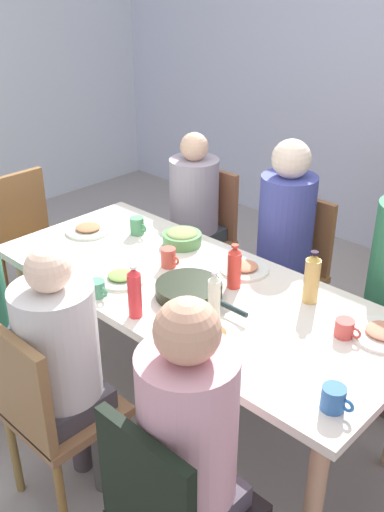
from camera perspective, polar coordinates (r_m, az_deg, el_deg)
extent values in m
plane|color=gray|center=(3.12, 0.00, -14.40)|extent=(7.23, 7.23, 0.00)
cube|color=silver|center=(2.71, 0.00, -3.20)|extent=(2.06, 0.88, 0.04)
cylinder|color=tan|center=(3.36, -15.75, -4.97)|extent=(0.07, 0.07, 0.68)
cylinder|color=tan|center=(2.30, 11.92, -22.50)|extent=(0.07, 0.07, 0.68)
cylinder|color=tan|center=(3.68, -6.85, -1.02)|extent=(0.07, 0.07, 0.68)
cube|color=#936138|center=(3.34, 8.80, -2.40)|extent=(0.40, 0.40, 0.04)
cylinder|color=#905F33|center=(3.50, 12.43, -5.52)|extent=(0.04, 0.04, 0.43)
cylinder|color=brown|center=(3.66, 7.95, -3.60)|extent=(0.04, 0.04, 0.43)
cylinder|color=#955E31|center=(3.26, 9.20, -7.94)|extent=(0.04, 0.04, 0.43)
cylinder|color=#95593D|center=(3.42, 4.55, -5.74)|extent=(0.04, 0.04, 0.43)
cube|color=#945E36|center=(3.37, 10.87, 2.19)|extent=(0.38, 0.04, 0.45)
cylinder|color=navy|center=(3.34, 8.65, -6.69)|extent=(0.09, 0.09, 0.45)
cylinder|color=#31364B|center=(3.42, 6.47, -5.69)|extent=(0.09, 0.09, 0.45)
cube|color=#323247|center=(3.31, 8.87, -1.50)|extent=(0.30, 0.30, 0.10)
cylinder|color=#41499F|center=(3.18, 9.26, 3.37)|extent=(0.30, 0.30, 0.52)
sphere|color=beige|center=(3.05, 9.76, 9.39)|extent=(0.21, 0.21, 0.21)
cylinder|color=brown|center=(3.29, -18.19, -8.82)|extent=(0.04, 0.04, 0.43)
cylinder|color=olive|center=(3.04, -14.94, -11.60)|extent=(0.04, 0.04, 0.43)
cylinder|color=#383D3A|center=(3.07, -16.99, -11.21)|extent=(0.09, 0.09, 0.45)
cylinder|color=brown|center=(3.38, 17.41, -7.61)|extent=(0.04, 0.04, 0.43)
cylinder|color=brown|center=(3.12, 14.46, -10.33)|extent=(0.04, 0.04, 0.43)
cylinder|color=#54533E|center=(3.14, 16.56, -10.21)|extent=(0.09, 0.09, 0.45)
cube|color=olive|center=(3.72, 0.20, 1.19)|extent=(0.40, 0.40, 0.04)
cylinder|color=#95613D|center=(3.84, 3.79, -1.79)|extent=(0.04, 0.04, 0.43)
cylinder|color=olive|center=(4.04, 0.11, -0.17)|extent=(0.04, 0.04, 0.43)
cylinder|color=brown|center=(3.62, 0.30, -3.69)|extent=(0.04, 0.04, 0.43)
cylinder|color=olive|center=(3.83, -3.40, -1.87)|extent=(0.04, 0.04, 0.43)
cube|color=#955B3E|center=(3.75, 2.11, 5.30)|extent=(0.38, 0.04, 0.45)
cylinder|color=#493F48|center=(3.71, 0.03, -2.66)|extent=(0.09, 0.09, 0.45)
cylinder|color=#423E46|center=(3.81, -1.71, -1.83)|extent=(0.09, 0.09, 0.45)
cube|color=#374045|center=(3.69, 0.21, 2.03)|extent=(0.30, 0.30, 0.10)
cylinder|color=#A096A7|center=(3.58, 0.21, 6.04)|extent=(0.30, 0.30, 0.45)
sphere|color=beige|center=(3.49, 0.22, 10.69)|extent=(0.17, 0.17, 0.17)
cube|color=brown|center=(2.48, -12.27, -14.73)|extent=(0.40, 0.40, 0.04)
cylinder|color=olive|center=(2.69, -17.07, -18.06)|extent=(0.04, 0.04, 0.43)
cylinder|color=brown|center=(2.48, -12.71, -22.33)|extent=(0.04, 0.04, 0.43)
cylinder|color=brown|center=(2.81, -10.97, -14.88)|extent=(0.04, 0.04, 0.43)
cylinder|color=brown|center=(2.61, -6.28, -18.55)|extent=(0.04, 0.04, 0.43)
cube|color=brown|center=(2.27, -16.64, -12.28)|extent=(0.38, 0.04, 0.45)
cylinder|color=#443A3F|center=(2.72, -11.04, -16.33)|extent=(0.09, 0.09, 0.45)
cylinder|color=#484544|center=(2.62, -8.86, -18.11)|extent=(0.09, 0.09, 0.45)
cube|color=#3C373D|center=(2.44, -12.41, -13.68)|extent=(0.30, 0.30, 0.10)
cylinder|color=silver|center=(2.27, -13.13, -8.23)|extent=(0.31, 0.31, 0.47)
sphere|color=beige|center=(2.11, -14.01, -1.30)|extent=(0.17, 0.17, 0.17)
cube|color=olive|center=(3.76, -14.83, 0.54)|extent=(0.40, 0.40, 0.04)
cylinder|color=brown|center=(4.07, -13.76, -0.76)|extent=(0.04, 0.04, 0.43)
cylinder|color=brown|center=(3.93, -17.85, -2.44)|extent=(0.04, 0.04, 0.43)
cylinder|color=olive|center=(3.82, -10.92, -2.43)|extent=(0.04, 0.04, 0.43)
cylinder|color=#94593E|center=(3.67, -15.18, -4.30)|extent=(0.04, 0.04, 0.43)
cube|color=olive|center=(3.81, -16.72, 4.53)|extent=(0.04, 0.38, 0.45)
cube|color=black|center=(2.10, -0.39, -23.79)|extent=(0.40, 0.40, 0.04)
cylinder|color=black|center=(2.43, -0.49, -22.71)|extent=(0.04, 0.04, 0.43)
cube|color=black|center=(1.85, -4.62, -22.29)|extent=(0.38, 0.04, 0.45)
cube|color=#433A47|center=(2.06, -0.40, -22.74)|extent=(0.30, 0.30, 0.10)
cylinder|color=#D697A8|center=(1.83, -0.43, -16.44)|extent=(0.31, 0.31, 0.53)
sphere|color=tan|center=(1.61, -0.48, -7.38)|extent=(0.19, 0.19, 0.19)
cylinder|color=silver|center=(2.82, 5.20, -1.33)|extent=(0.23, 0.23, 0.01)
ellipsoid|color=#D07B5A|center=(2.81, 5.21, -0.98)|extent=(0.13, 0.13, 0.02)
cylinder|color=silver|center=(2.75, -6.98, -2.24)|extent=(0.23, 0.23, 0.01)
ellipsoid|color=#7E9E4F|center=(2.74, -7.00, -1.88)|extent=(0.13, 0.13, 0.02)
cylinder|color=silver|center=(2.33, 1.77, -7.93)|extent=(0.24, 0.24, 0.01)
ellipsoid|color=#AB6033|center=(2.32, 1.77, -7.54)|extent=(0.13, 0.13, 0.02)
cylinder|color=white|center=(2.47, 18.25, -7.36)|extent=(0.26, 0.26, 0.01)
ellipsoid|color=tan|center=(2.45, 18.31, -6.99)|extent=(0.14, 0.14, 0.02)
cylinder|color=silver|center=(3.26, -10.17, 2.49)|extent=(0.25, 0.25, 0.01)
ellipsoid|color=#C27A51|center=(3.25, -10.20, 2.80)|extent=(0.14, 0.14, 0.02)
cylinder|color=#51874B|center=(3.06, -0.99, 1.70)|extent=(0.21, 0.21, 0.06)
ellipsoid|color=#8A9F5C|center=(3.04, -1.00, 2.24)|extent=(0.17, 0.17, 0.04)
cylinder|color=black|center=(2.60, -0.31, -3.33)|extent=(0.30, 0.30, 0.06)
cylinder|color=black|center=(2.45, 3.76, -5.06)|extent=(0.18, 0.02, 0.02)
cylinder|color=#C84B3D|center=(2.83, -2.34, -0.15)|extent=(0.07, 0.07, 0.10)
torus|color=#D64F3C|center=(2.80, -1.64, -0.47)|extent=(0.05, 0.01, 0.05)
cylinder|color=#488D69|center=(2.62, -9.37, -3.17)|extent=(0.08, 0.08, 0.08)
torus|color=#4C8B67|center=(2.59, -8.69, -3.56)|extent=(0.05, 0.01, 0.05)
cylinder|color=#3262A5|center=(2.05, 13.73, -13.43)|extent=(0.08, 0.08, 0.09)
torus|color=#2B62A7|center=(2.03, 15.05, -14.05)|extent=(0.05, 0.01, 0.05)
cylinder|color=#4E9361|center=(3.18, -5.44, 2.98)|extent=(0.08, 0.08, 0.10)
torus|color=#438D58|center=(3.15, -4.84, 2.73)|extent=(0.05, 0.01, 0.05)
cylinder|color=#CB4A44|center=(2.41, 14.76, -6.88)|extent=(0.08, 0.08, 0.07)
torus|color=#C64941|center=(2.39, 15.82, -7.32)|extent=(0.05, 0.01, 0.05)
cylinder|color=red|center=(2.64, 4.17, -1.38)|extent=(0.06, 0.06, 0.17)
cone|color=red|center=(2.60, 4.24, 0.60)|extent=(0.06, 0.06, 0.03)
cylinder|color=#C13928|center=(2.59, 4.26, 0.99)|extent=(0.03, 0.03, 0.01)
cylinder|color=silver|center=(2.37, 2.19, -4.57)|extent=(0.05, 0.05, 0.20)
cone|color=silver|center=(2.31, 2.24, -2.10)|extent=(0.05, 0.05, 0.03)
cylinder|color=white|center=(2.30, 2.24, -1.67)|extent=(0.03, 0.03, 0.01)
cylinder|color=red|center=(2.43, -5.66, -3.88)|extent=(0.06, 0.06, 0.20)
cone|color=red|center=(2.37, -5.79, -1.49)|extent=(0.05, 0.05, 0.03)
cylinder|color=white|center=(2.36, -5.81, -1.07)|extent=(0.03, 0.03, 0.01)
cylinder|color=tan|center=(2.57, 11.68, -2.42)|extent=(0.07, 0.07, 0.20)
cone|color=gold|center=(2.52, 11.93, -0.11)|extent=(0.06, 0.06, 0.03)
cylinder|color=black|center=(2.51, 11.97, 0.30)|extent=(0.03, 0.03, 0.01)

